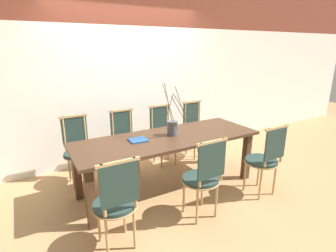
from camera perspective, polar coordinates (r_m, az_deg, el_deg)
The scene contains 12 objects.
ground_plane at distance 3.75m, azimuth 0.00°, elevation -13.14°, with size 16.00×16.00×0.00m, color #A87F51.
wall_rear at distance 4.43m, azimuth -8.59°, elevation 13.12°, with size 12.00×0.06×3.20m.
dining_table at distance 3.47m, azimuth 0.00°, elevation -3.91°, with size 2.46×0.87×0.74m.
chair_near_leftend at distance 2.53m, azimuth -11.20°, elevation -15.67°, with size 0.43×0.43×0.97m.
chair_near_left at distance 2.94m, azimuth 7.73°, elevation -10.62°, with size 0.43×0.43×0.97m.
chair_near_center at distance 3.57m, azimuth 20.36°, elevation -6.47°, with size 0.43×0.43×0.97m.
chair_far_leftend at distance 3.88m, azimuth -19.01°, elevation -4.51°, with size 0.43×0.43×0.97m.
chair_far_left at distance 4.04m, azimuth -9.34°, elevation -2.91°, with size 0.43×0.43×0.97m.
chair_far_center at distance 4.30m, azimuth -1.06°, elevation -1.47°, with size 0.43×0.43×0.97m.
chair_far_right at distance 4.63m, azimuth 5.98°, elevation -0.22°, with size 0.43×0.43×0.97m.
vase_centerpiece at distance 3.48m, azimuth 0.98°, elevation -0.25°, with size 0.34×0.29×0.70m.
book_stack at distance 3.32m, azimuth -6.51°, elevation -3.04°, with size 0.23×0.20×0.02m.
Camera 1 is at (-1.61, -2.82, 1.87)m, focal length 28.00 mm.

